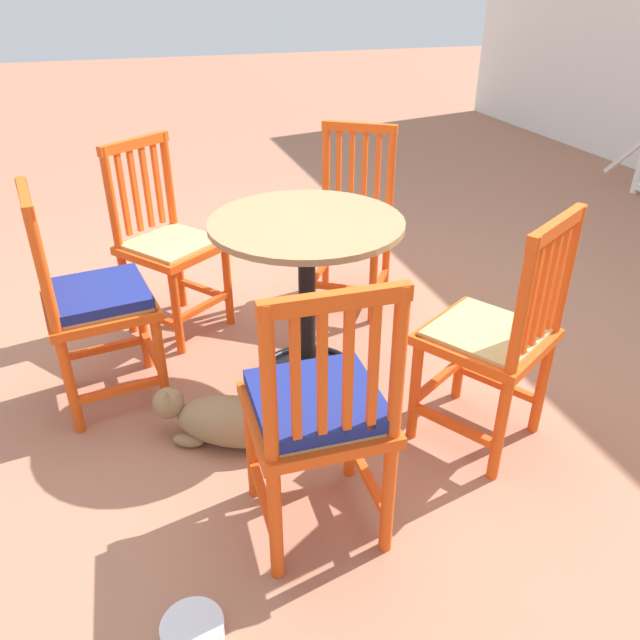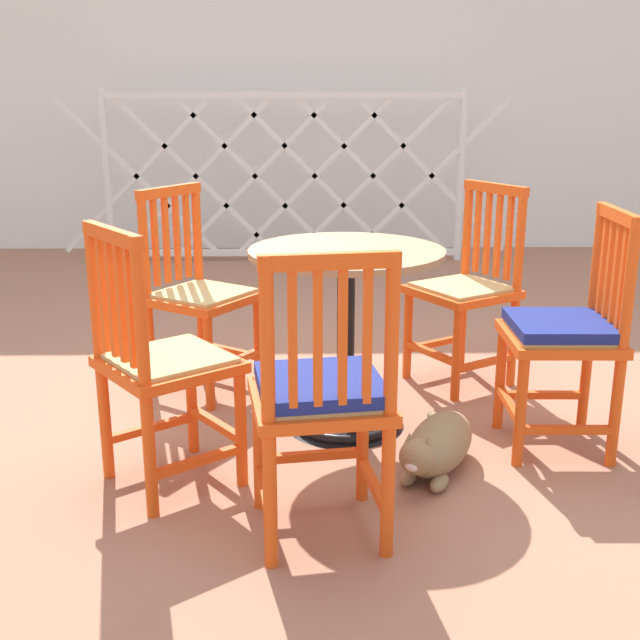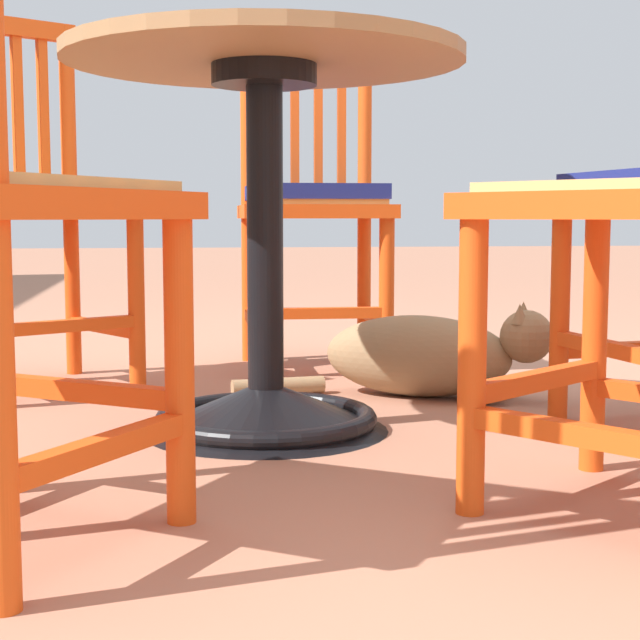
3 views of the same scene
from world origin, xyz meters
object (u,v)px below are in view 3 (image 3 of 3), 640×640
at_px(pet_water_bowl, 440,343).
at_px(cafe_table, 265,286).
at_px(orange_chair_facing_out, 313,206).
at_px(tabby_cat, 433,357).
at_px(orange_chair_by_planter, 31,210).

bearing_deg(pet_water_bowl, cafe_table, 148.99).
bearing_deg(orange_chair_facing_out, cafe_table, 165.59).
bearing_deg(orange_chair_facing_out, tabby_cat, -157.09).
bearing_deg(tabby_cat, orange_chair_by_planter, 73.73).
height_order(orange_chair_facing_out, pet_water_bowl, orange_chair_facing_out).
height_order(cafe_table, pet_water_bowl, cafe_table).
xyz_separation_m(cafe_table, orange_chair_facing_out, (0.81, -0.21, 0.16)).
distance_m(orange_chair_facing_out, pet_water_bowl, 0.66).
bearing_deg(orange_chair_by_planter, tabby_cat, -106.27).
relative_size(orange_chair_by_planter, tabby_cat, 1.26).
relative_size(tabby_cat, pet_water_bowl, 4.26).
height_order(orange_chair_by_planter, pet_water_bowl, orange_chair_by_planter).
xyz_separation_m(orange_chair_facing_out, pet_water_bowl, (0.27, -0.44, -0.42)).
bearing_deg(orange_chair_by_planter, pet_water_bowl, -66.82).
height_order(cafe_table, orange_chair_by_planter, orange_chair_by_planter).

